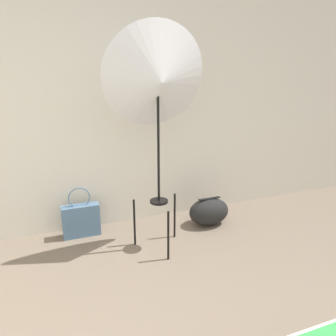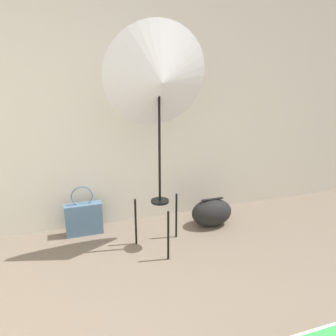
% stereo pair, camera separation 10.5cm
% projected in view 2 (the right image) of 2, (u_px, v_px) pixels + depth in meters
% --- Properties ---
extents(wall_back, '(8.00, 0.05, 2.60)m').
position_uv_depth(wall_back, '(116.00, 101.00, 3.26)').
color(wall_back, beige).
rests_on(wall_back, ground_plane).
extents(photo_umbrella, '(0.90, 0.46, 1.99)m').
position_uv_depth(photo_umbrella, '(159.00, 80.00, 2.66)').
color(photo_umbrella, black).
rests_on(photo_umbrella, ground_plane).
extents(tote_bag, '(0.36, 0.11, 0.51)m').
position_uv_depth(tote_bag, '(84.00, 218.00, 3.29)').
color(tote_bag, slate).
rests_on(tote_bag, ground_plane).
extents(duffel_bag, '(0.44, 0.29, 0.30)m').
position_uv_depth(duffel_bag, '(212.00, 212.00, 3.48)').
color(duffel_bag, black).
rests_on(duffel_bag, ground_plane).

